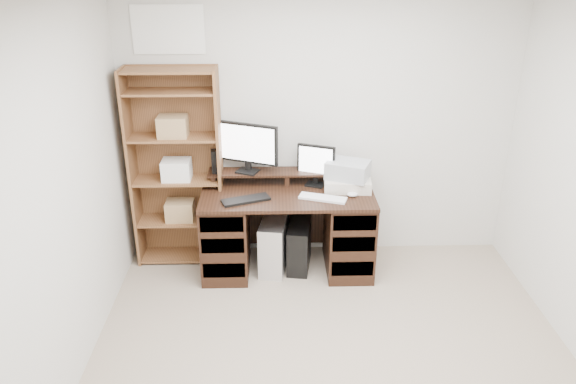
{
  "coord_description": "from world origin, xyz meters",
  "views": [
    {
      "loc": [
        -0.4,
        -2.8,
        2.74
      ],
      "look_at": [
        -0.29,
        1.43,
        0.85
      ],
      "focal_mm": 35.0,
      "sensor_mm": 36.0,
      "label": 1
    }
  ],
  "objects_px": {
    "monitor_wide": "(248,145)",
    "printer": "(347,183)",
    "tower_silver": "(274,244)",
    "monitor_small": "(316,164)",
    "bookshelf": "(177,167)",
    "tower_black": "(299,246)",
    "desk": "(287,229)"
  },
  "relations": [
    {
      "from": "desk",
      "to": "bookshelf",
      "type": "relative_size",
      "value": 0.83
    },
    {
      "from": "tower_silver",
      "to": "monitor_small",
      "type": "bearing_deg",
      "value": 32.46
    },
    {
      "from": "tower_silver",
      "to": "tower_black",
      "type": "xyz_separation_m",
      "value": [
        0.23,
        0.0,
        -0.03
      ]
    },
    {
      "from": "monitor_small",
      "to": "tower_black",
      "type": "distance_m",
      "value": 0.77
    },
    {
      "from": "monitor_small",
      "to": "printer",
      "type": "distance_m",
      "value": 0.33
    },
    {
      "from": "monitor_wide",
      "to": "monitor_small",
      "type": "bearing_deg",
      "value": 19.35
    },
    {
      "from": "monitor_small",
      "to": "monitor_wide",
      "type": "bearing_deg",
      "value": -162.25
    },
    {
      "from": "monitor_wide",
      "to": "printer",
      "type": "bearing_deg",
      "value": 14.48
    },
    {
      "from": "monitor_small",
      "to": "printer",
      "type": "xyz_separation_m",
      "value": [
        0.27,
        -0.09,
        -0.15
      ]
    },
    {
      "from": "monitor_wide",
      "to": "bookshelf",
      "type": "relative_size",
      "value": 0.29
    },
    {
      "from": "monitor_wide",
      "to": "tower_silver",
      "type": "bearing_deg",
      "value": -19.07
    },
    {
      "from": "printer",
      "to": "bookshelf",
      "type": "distance_m",
      "value": 1.52
    },
    {
      "from": "monitor_small",
      "to": "bookshelf",
      "type": "distance_m",
      "value": 1.23
    },
    {
      "from": "desk",
      "to": "printer",
      "type": "relative_size",
      "value": 3.72
    },
    {
      "from": "desk",
      "to": "tower_silver",
      "type": "xyz_separation_m",
      "value": [
        -0.12,
        0.0,
        -0.15
      ]
    },
    {
      "from": "tower_black",
      "to": "bookshelf",
      "type": "relative_size",
      "value": 0.25
    },
    {
      "from": "monitor_small",
      "to": "printer",
      "type": "height_order",
      "value": "monitor_small"
    },
    {
      "from": "monitor_wide",
      "to": "bookshelf",
      "type": "bearing_deg",
      "value": -158.42
    },
    {
      "from": "tower_silver",
      "to": "bookshelf",
      "type": "xyz_separation_m",
      "value": [
        -0.86,
        0.21,
        0.68
      ]
    },
    {
      "from": "monitor_small",
      "to": "tower_black",
      "type": "bearing_deg",
      "value": -112.03
    },
    {
      "from": "monitor_small",
      "to": "tower_silver",
      "type": "height_order",
      "value": "monitor_small"
    },
    {
      "from": "desk",
      "to": "tower_silver",
      "type": "relative_size",
      "value": 3.1
    },
    {
      "from": "printer",
      "to": "tower_black",
      "type": "distance_m",
      "value": 0.72
    },
    {
      "from": "desk",
      "to": "monitor_small",
      "type": "xyz_separation_m",
      "value": [
        0.26,
        0.17,
        0.56
      ]
    },
    {
      "from": "printer",
      "to": "tower_silver",
      "type": "height_order",
      "value": "printer"
    },
    {
      "from": "monitor_wide",
      "to": "tower_silver",
      "type": "height_order",
      "value": "monitor_wide"
    },
    {
      "from": "monitor_wide",
      "to": "tower_silver",
      "type": "xyz_separation_m",
      "value": [
        0.22,
        -0.2,
        -0.88
      ]
    },
    {
      "from": "desk",
      "to": "printer",
      "type": "xyz_separation_m",
      "value": [
        0.53,
        0.08,
        0.41
      ]
    },
    {
      "from": "monitor_wide",
      "to": "tower_black",
      "type": "height_order",
      "value": "monitor_wide"
    },
    {
      "from": "tower_silver",
      "to": "bookshelf",
      "type": "height_order",
      "value": "bookshelf"
    },
    {
      "from": "monitor_wide",
      "to": "tower_black",
      "type": "xyz_separation_m",
      "value": [
        0.45,
        -0.19,
        -0.9
      ]
    },
    {
      "from": "printer",
      "to": "tower_black",
      "type": "height_order",
      "value": "printer"
    }
  ]
}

